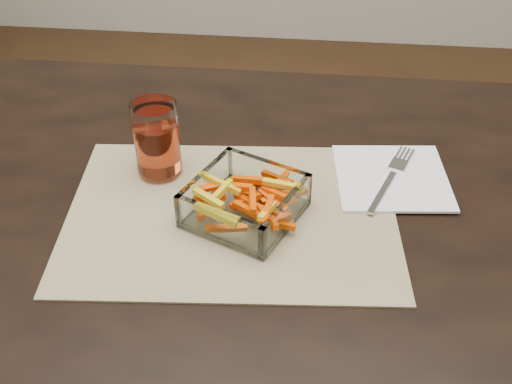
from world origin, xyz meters
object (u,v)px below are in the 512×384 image
glass_bowl (245,203)px  fork (392,176)px  dining_table (322,278)px  tumbler (157,142)px

glass_bowl → fork: (0.20, 0.11, -0.02)m
dining_table → glass_bowl: glass_bowl is taller
fork → glass_bowl: bearing=-131.6°
dining_table → fork: (0.09, 0.12, 0.10)m
dining_table → tumbler: size_ratio=13.93×
glass_bowl → fork: size_ratio=1.03×
fork → tumbler: bearing=-156.0°
glass_bowl → tumbler: (-0.14, 0.09, 0.03)m
glass_bowl → fork: glass_bowl is taller
glass_bowl → tumbler: bearing=147.4°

